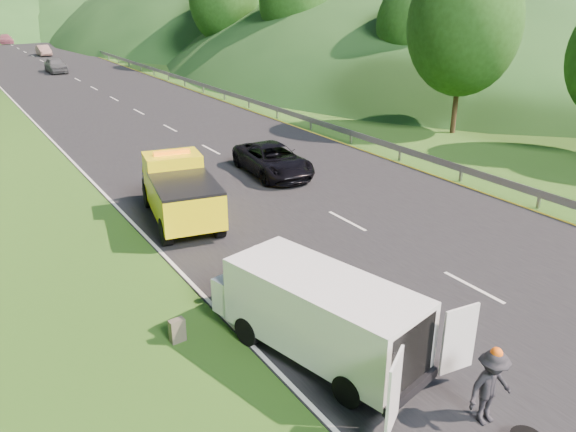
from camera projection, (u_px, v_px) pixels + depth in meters
ground at (350, 286)px, 16.54m from camera, size 320.00×320.00×0.00m
road_surface at (94, 88)px, 49.31m from camera, size 14.00×200.00×0.02m
guardrail at (131, 67)px, 62.72m from camera, size 0.06×140.00×1.52m
tree_line_right at (206, 54)px, 74.89m from camera, size 14.00×140.00×14.00m
tow_truck at (180, 190)px, 20.82m from camera, size 3.11×5.98×2.45m
white_van at (318, 312)px, 13.02m from camera, size 3.82×6.34×2.11m
woman at (259, 302)px, 15.72m from camera, size 0.70×0.78×1.75m
child at (309, 312)px, 15.24m from camera, size 0.59×0.58×0.95m
worker at (485, 422)px, 11.37m from camera, size 1.13×0.70×1.67m
suitcase at (177, 330)px, 13.86m from camera, size 0.40×0.24×0.62m
passing_suv at (273, 174)px, 26.50m from camera, size 2.79×5.27×1.41m
dist_car_a at (57, 73)px, 58.55m from camera, size 1.77×4.40×1.50m
dist_car_b at (44, 56)px, 73.28m from camera, size 1.39×3.99×1.32m
dist_car_c at (6, 44)px, 89.34m from camera, size 2.07×5.09×1.48m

